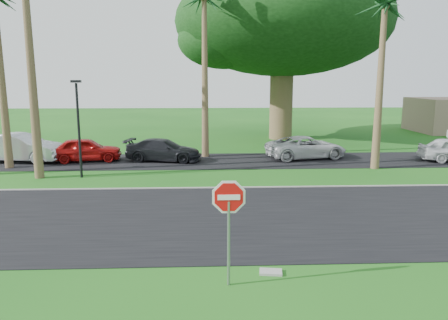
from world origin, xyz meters
The scene contains 14 objects.
ground centered at (0.00, 0.00, 0.00)m, with size 120.00×120.00×0.00m, color #144D13.
road centered at (0.00, 2.00, 0.01)m, with size 120.00×8.00×0.02m, color black.
parking_strip centered at (0.00, 12.50, 0.01)m, with size 120.00×5.00×0.02m, color black.
curb centered at (0.00, 6.05, 0.03)m, with size 120.00×0.12×0.06m, color gray.
stop_sign_near centered at (0.50, -3.00, 1.77)m, with size 1.05×0.07×2.62m.
palm_center centered at (0.00, 14.00, 9.16)m, with size 5.00×5.00×10.50m.
palm_right_near centered at (9.00, 10.00, 8.19)m, with size 5.00×5.00×9.50m.
canopy_tree centered at (6.00, 22.00, 8.95)m, with size 16.50×16.50×13.12m.
streetlight_right centered at (-6.00, 8.50, 2.65)m, with size 0.45×0.25×4.64m.
car_silver centered at (-10.54, 12.68, 0.81)m, with size 1.71×4.91×1.62m, color #B4B7BC.
car_red centered at (-6.89, 12.69, 0.68)m, with size 1.61×4.01×1.37m, color #9D0D0D.
car_dark centered at (-2.43, 12.61, 0.63)m, with size 1.77×4.36×1.27m, color black.
car_minivan centered at (6.01, 13.08, 0.66)m, with size 2.20×4.77×1.33m, color silver.
utility_slab centered at (1.57, -2.43, 0.03)m, with size 0.55×0.35×0.06m, color gray.
Camera 1 is at (-0.02, -12.38, 4.69)m, focal length 35.00 mm.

